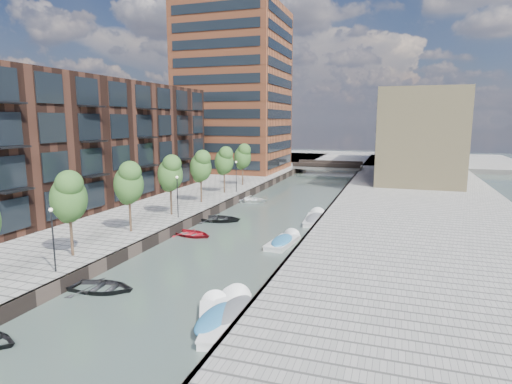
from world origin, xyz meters
The scene contains 30 objects.
water centered at (0.00, 40.00, 0.00)m, with size 300.00×300.00×0.00m, color #38473F.
quay_left centered at (-36.00, 40.00, 0.50)m, with size 60.00×140.00×1.00m, color gray.
quay_right centered at (16.00, 40.00, 0.50)m, with size 20.00×140.00×1.00m, color gray.
quay_wall_left centered at (-6.10, 40.00, 0.50)m, with size 0.25×140.00×1.00m, color #332823.
quay_wall_right centered at (6.10, 40.00, 0.50)m, with size 0.25×140.00×1.00m, color #332823.
far_closure centered at (0.00, 100.00, 0.50)m, with size 80.00×40.00×1.00m, color gray.
apartment_block centered at (-20.00, 30.00, 8.00)m, with size 8.00×38.00×14.00m, color black.
tower centered at (-17.00, 65.00, 16.00)m, with size 18.00×18.00×30.00m, color #9C4F2D.
tan_block_near centered at (16.00, 62.00, 8.00)m, with size 12.00×25.00×14.00m, color tan.
tan_block_far centered at (16.00, 88.00, 9.00)m, with size 12.00×20.00×16.00m, color tan.
bridge centered at (0.00, 72.00, 1.39)m, with size 13.00×6.00×1.30m.
tree_1 centered at (-8.50, 11.00, 5.31)m, with size 2.50×2.50×5.95m.
tree_2 centered at (-8.50, 18.00, 5.31)m, with size 2.50×2.50×5.95m.
tree_3 centered at (-8.50, 25.00, 5.31)m, with size 2.50×2.50×5.95m.
tree_4 centered at (-8.50, 32.00, 5.31)m, with size 2.50×2.50×5.95m.
tree_5 centered at (-8.50, 39.00, 5.31)m, with size 2.50×2.50×5.95m.
tree_6 centered at (-8.50, 46.00, 5.31)m, with size 2.50×2.50×5.95m.
lamp_0 centered at (-7.20, 8.00, 3.51)m, with size 0.24×0.24×4.12m.
lamp_1 centered at (-7.20, 24.00, 3.51)m, with size 0.24×0.24×4.12m.
lamp_2 centered at (-7.20, 40.00, 3.51)m, with size 0.24×0.24×4.12m.
sloop_0 centered at (-4.09, 8.30, 0.00)m, with size 3.14×4.39×0.91m, color black.
sloop_2 centered at (-4.54, 21.59, 0.00)m, with size 2.90×4.06×0.84m, color #A6121D.
sloop_3 centered at (-4.98, 38.87, 0.00)m, with size 3.46×4.85×1.00m, color white.
sloop_4 centered at (-4.55, 27.64, 0.00)m, with size 3.50×4.90×1.01m, color black.
motorboat_0 centered at (4.36, 6.77, 0.20)m, with size 3.49×5.06×1.60m.
motorboat_1 centered at (5.00, 7.93, 0.20)m, with size 3.00×5.16×1.63m.
motorboat_2 centered at (4.95, 7.18, 0.11)m, with size 3.06×5.89×1.87m.
motorboat_3 centered at (4.15, 21.75, 0.20)m, with size 2.12×4.98×1.61m.
motorboat_4 centered at (5.19, 30.82, 0.23)m, with size 2.34×5.68×1.85m.
car centered at (11.57, 59.32, 1.67)m, with size 1.57×3.91×1.33m, color silver.
Camera 1 is at (13.05, -12.57, 10.49)m, focal length 30.00 mm.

